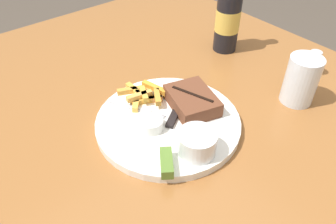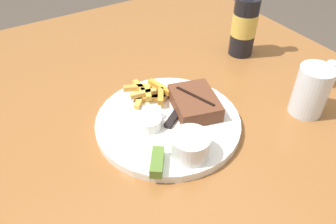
{
  "view_description": "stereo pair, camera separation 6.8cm",
  "coord_description": "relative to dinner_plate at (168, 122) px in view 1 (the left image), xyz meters",
  "views": [
    {
      "loc": [
        0.4,
        -0.33,
        1.22
      ],
      "look_at": [
        0.0,
        0.0,
        0.78
      ],
      "focal_mm": 35.0,
      "sensor_mm": 36.0,
      "label": 1
    },
    {
      "loc": [
        0.44,
        -0.27,
        1.22
      ],
      "look_at": [
        0.0,
        0.0,
        0.78
      ],
      "focal_mm": 35.0,
      "sensor_mm": 36.0,
      "label": 2
    }
  ],
  "objects": [
    {
      "name": "dining_table",
      "position": [
        0.0,
        0.0,
        -0.08
      ],
      "size": [
        1.31,
        1.14,
        0.74
      ],
      "color": "#935B2D",
      "rests_on": "ground_plane"
    },
    {
      "name": "dinner_plate",
      "position": [
        0.0,
        0.0,
        0.0
      ],
      "size": [
        0.31,
        0.31,
        0.02
      ],
      "color": "white",
      "rests_on": "dining_table"
    },
    {
      "name": "steak_portion",
      "position": [
        0.0,
        0.07,
        0.03
      ],
      "size": [
        0.14,
        0.12,
        0.04
      ],
      "color": "brown",
      "rests_on": "dinner_plate"
    },
    {
      "name": "fries_pile",
      "position": [
        -0.09,
        0.0,
        0.02
      ],
      "size": [
        0.12,
        0.09,
        0.02
      ],
      "color": "gold",
      "rests_on": "dinner_plate"
    },
    {
      "name": "coleslaw_cup",
      "position": [
        0.11,
        -0.02,
        0.03
      ],
      "size": [
        0.07,
        0.07,
        0.05
      ],
      "color": "white",
      "rests_on": "dinner_plate"
    },
    {
      "name": "dipping_sauce_cup",
      "position": [
        0.0,
        -0.04,
        0.02
      ],
      "size": [
        0.05,
        0.05,
        0.02
      ],
      "color": "silver",
      "rests_on": "dinner_plate"
    },
    {
      "name": "pickle_spear",
      "position": [
        0.1,
        -0.08,
        0.02
      ],
      "size": [
        0.06,
        0.05,
        0.02
      ],
      "color": "#567A2D",
      "rests_on": "dinner_plate"
    },
    {
      "name": "fork_utensil",
      "position": [
        -0.07,
        -0.04,
        0.01
      ],
      "size": [
        0.13,
        0.07,
        0.0
      ],
      "rotation": [
        0.0,
        0.0,
        6.73
      ],
      "color": "#B7B7BC",
      "rests_on": "dinner_plate"
    },
    {
      "name": "knife_utensil",
      "position": [
        -0.01,
        0.04,
        0.01
      ],
      "size": [
        0.1,
        0.15,
        0.01
      ],
      "rotation": [
        0.0,
        0.0,
        2.14
      ],
      "color": "#B7B7BC",
      "rests_on": "dinner_plate"
    },
    {
      "name": "beer_bottle",
      "position": [
        -0.15,
        0.33,
        0.08
      ],
      "size": [
        0.07,
        0.07,
        0.26
      ],
      "color": "black",
      "rests_on": "dining_table"
    },
    {
      "name": "drinking_glass",
      "position": [
        0.12,
        0.29,
        0.05
      ],
      "size": [
        0.07,
        0.07,
        0.11
      ],
      "color": "silver",
      "rests_on": "dining_table"
    },
    {
      "name": "salt_shaker",
      "position": [
        0.08,
        0.41,
        0.02
      ],
      "size": [
        0.03,
        0.03,
        0.07
      ],
      "color": "white",
      "rests_on": "dining_table"
    }
  ]
}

